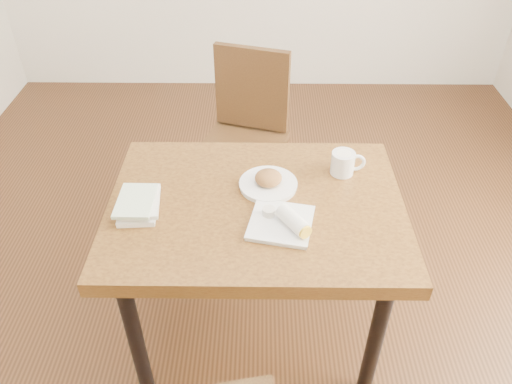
{
  "coord_description": "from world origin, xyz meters",
  "views": [
    {
      "loc": [
        0.02,
        -1.43,
        1.94
      ],
      "look_at": [
        0.0,
        0.0,
        0.8
      ],
      "focal_mm": 35.0,
      "sensor_mm": 36.0,
      "label": 1
    }
  ],
  "objects_px": {
    "coffee_mug": "(344,162)",
    "book_stack": "(139,204)",
    "plate_scone": "(268,182)",
    "plate_burrito": "(285,222)",
    "table": "(256,220)",
    "chair_far": "(246,128)"
  },
  "relations": [
    {
      "from": "plate_scone",
      "to": "coffee_mug",
      "type": "xyz_separation_m",
      "value": [
        0.3,
        0.1,
        0.03
      ]
    },
    {
      "from": "table",
      "to": "coffee_mug",
      "type": "relative_size",
      "value": 7.96
    },
    {
      "from": "book_stack",
      "to": "table",
      "type": "bearing_deg",
      "value": 5.97
    },
    {
      "from": "coffee_mug",
      "to": "plate_burrito",
      "type": "relative_size",
      "value": 0.54
    },
    {
      "from": "plate_scone",
      "to": "book_stack",
      "type": "bearing_deg",
      "value": -163.41
    },
    {
      "from": "table",
      "to": "plate_scone",
      "type": "distance_m",
      "value": 0.15
    },
    {
      "from": "table",
      "to": "chair_far",
      "type": "xyz_separation_m",
      "value": [
        -0.06,
        0.86,
        -0.11
      ]
    },
    {
      "from": "plate_burrito",
      "to": "table",
      "type": "bearing_deg",
      "value": 127.56
    },
    {
      "from": "book_stack",
      "to": "plate_scone",
      "type": "bearing_deg",
      "value": 16.59
    },
    {
      "from": "plate_scone",
      "to": "coffee_mug",
      "type": "bearing_deg",
      "value": 17.8
    },
    {
      "from": "plate_scone",
      "to": "plate_burrito",
      "type": "bearing_deg",
      "value": -76.39
    },
    {
      "from": "plate_burrito",
      "to": "book_stack",
      "type": "bearing_deg",
      "value": 170.57
    },
    {
      "from": "coffee_mug",
      "to": "chair_far",
      "type": "bearing_deg",
      "value": 121.64
    },
    {
      "from": "plate_scone",
      "to": "plate_burrito",
      "type": "xyz_separation_m",
      "value": [
        0.06,
        -0.23,
        -0.0
      ]
    },
    {
      "from": "chair_far",
      "to": "book_stack",
      "type": "bearing_deg",
      "value": -111.9
    },
    {
      "from": "chair_far",
      "to": "table",
      "type": "bearing_deg",
      "value": -85.77
    },
    {
      "from": "coffee_mug",
      "to": "book_stack",
      "type": "bearing_deg",
      "value": -162.94
    },
    {
      "from": "coffee_mug",
      "to": "book_stack",
      "type": "height_order",
      "value": "coffee_mug"
    },
    {
      "from": "plate_scone",
      "to": "chair_far",
      "type": "bearing_deg",
      "value": 98.2
    },
    {
      "from": "table",
      "to": "book_stack",
      "type": "relative_size",
      "value": 5.23
    },
    {
      "from": "plate_scone",
      "to": "plate_burrito",
      "type": "relative_size",
      "value": 0.88
    },
    {
      "from": "table",
      "to": "plate_burrito",
      "type": "distance_m",
      "value": 0.2
    }
  ]
}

